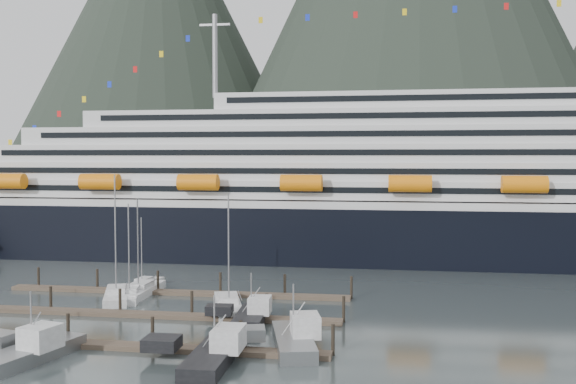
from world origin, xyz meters
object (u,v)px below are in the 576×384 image
Objects in this scene: sailboat_c at (130,296)px; trawler_e at (250,315)px; sailboat_d at (228,306)px; sailboat_e at (142,292)px; sailboat_f at (145,285)px; sailboat_b at (117,296)px; trawler_d at (292,339)px; cruise_ship at (425,194)px; trawler_c at (213,352)px; trawler_b at (31,351)px.

trawler_e is (18.57, -10.05, 0.41)m from sailboat_c.
sailboat_d is 1.08× the size of sailboat_e.
sailboat_c is at bearing -166.80° from sailboat_f.
sailboat_b is 16.35m from sailboat_d.
sailboat_e is (0.53, 2.62, 0.01)m from sailboat_c.
sailboat_f is 37.51m from trawler_d.
trawler_d is at bearing -146.11° from sailboat_b.
sailboat_c reaches higher than sailboat_f.
trawler_e is at bearing 19.78° from trawler_d.
sailboat_f is at bearing -24.71° from sailboat_b.
sailboat_c is at bearing 168.10° from sailboat_e.
sailboat_f is (-41.12, -34.95, -11.65)m from cruise_ship.
sailboat_f is (0.56, 8.55, -0.07)m from sailboat_b.
sailboat_b is 1.61× the size of sailboat_f.
sailboat_c is at bearing 37.92° from trawler_d.
cruise_ship reaches higher than sailboat_c.
trawler_d is (-15.24, -62.10, -11.14)m from cruise_ship.
sailboat_b reaches higher than trawler_e.
sailboat_e is 1.04× the size of trawler_c.
sailboat_c is (1.58, 0.81, -0.04)m from sailboat_b.
sailboat_c is 0.99× the size of trawler_c.
sailboat_c is 21.12m from trawler_e.
trawler_d is 11.27m from trawler_e.
sailboat_d is at bearing -116.03° from sailboat_e.
sailboat_b is at bearing 102.27° from sailboat_c.
sailboat_b is 1.28× the size of trawler_c.
cruise_ship is 21.26× the size of trawler_e.
sailboat_f is (-15.47, 11.77, -0.05)m from sailboat_d.
sailboat_c reaches higher than trawler_c.
sailboat_b reaches higher than trawler_b.
sailboat_d is (-25.65, -46.72, -11.60)m from cruise_ship.
sailboat_b is at bearing 20.58° from trawler_b.
trawler_b is at bearing -118.92° from cruise_ship.
cruise_ship is 80.64m from trawler_b.
sailboat_b reaches higher than sailboat_d.
sailboat_d is at bearing -15.23° from trawler_b.
sailboat_e is at bearing 46.67° from sailboat_d.
trawler_c is 1.35× the size of trawler_e.
sailboat_e is 1.20× the size of trawler_b.
trawler_c is at bearing -147.59° from sailboat_e.
sailboat_f is at bearing 18.07° from trawler_b.
sailboat_d reaches higher than trawler_d.
sailboat_b is at bearing -133.77° from cruise_ship.
sailboat_b is 1.78m from sailboat_c.
cruise_ship is at bearing -45.12° from sailboat_e.
trawler_b is at bearing 96.57° from trawler_c.
cruise_ship reaches higher than sailboat_e.
sailboat_e reaches higher than sailboat_c.
sailboat_c is 0.88× the size of sailboat_d.
trawler_e is (4.13, -6.03, 0.39)m from sailboat_d.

